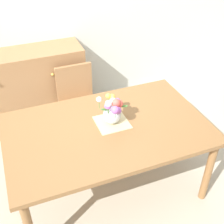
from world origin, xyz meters
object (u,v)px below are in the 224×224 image
dining_table (107,134)px  flower_vase (113,111)px  dresser (27,90)px  chair_far (78,99)px

dining_table → flower_vase: (0.07, 0.04, 0.22)m
dining_table → dresser: dresser is taller
dining_table → flower_vase: flower_vase is taller
flower_vase → chair_far: bearing=96.1°
flower_vase → dining_table: bearing=-151.5°
dresser → flower_vase: flower_vase is taller
chair_far → dining_table: bearing=91.7°
dresser → dining_table: bearing=-67.6°
chair_far → dresser: dresser is taller
dresser → flower_vase: size_ratio=5.00×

